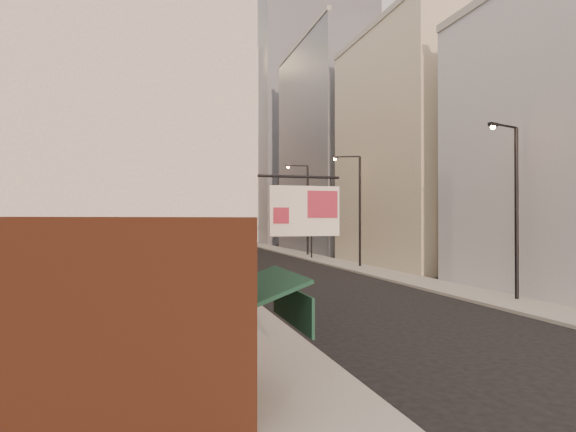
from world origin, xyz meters
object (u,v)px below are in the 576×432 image
Objects in this scene: streetlamp_near at (514,202)px; streetlamp_mid at (357,204)px; clock_tower at (196,153)px; traffic_light_left at (189,224)px; traffic_light_right at (312,220)px; streetlamp_far at (305,204)px; white_tower at (264,140)px.

streetlamp_near is 0.91× the size of streetlamp_mid.
traffic_light_left is at bearing -95.61° from clock_tower.
clock_tower is 5.29× the size of streetlamp_near.
clock_tower reaches higher than traffic_light_right.
clock_tower is 4.47× the size of streetlamp_far.
white_tower reaches higher than traffic_light_right.
clock_tower is at bearing 119.64° from streetlamp_mid.
white_tower is 4.89× the size of streetlamp_near.
streetlamp_far is 15.65m from traffic_light_left.
streetlamp_mid reaches higher than traffic_light_left.
streetlamp_near is (8.05, -79.79, -12.79)m from clock_tower.
streetlamp_mid is 14.48m from traffic_light_left.
streetlamp_near is 1.70× the size of traffic_light_right.
streetlamp_mid is at bearing -84.85° from streetlamp_far.
streetlamp_mid reaches higher than streetlamp_near.
white_tower is at bearing 108.67° from streetlamp_mid.
traffic_light_left is at bearing -111.20° from white_tower.
streetlamp_near is at bearing 77.59° from traffic_light_right.
traffic_light_left is at bearing -143.59° from streetlamp_far.
traffic_light_left is at bearing 2.95° from traffic_light_right.
white_tower is 8.30× the size of traffic_light_right.
streetlamp_far is at bearing -95.56° from white_tower.
traffic_light_right is (-0.78, 9.47, -1.37)m from streetlamp_mid.
streetlamp_far is at bearing -164.78° from traffic_light_left.
streetlamp_mid is (-0.32, 17.61, 0.48)m from streetlamp_near.
clock_tower reaches higher than streetlamp_mid.
streetlamp_far is at bearing 112.95° from streetlamp_mid.
streetlamp_near is 17.62m from streetlamp_mid.
traffic_light_left is (-5.57, -56.70, -13.98)m from clock_tower.
clock_tower is 8.98× the size of traffic_light_right.
clock_tower is 1.08× the size of white_tower.
streetlamp_mid is 1.86× the size of traffic_light_right.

